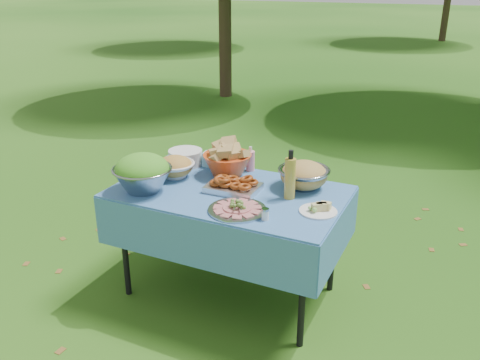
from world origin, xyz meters
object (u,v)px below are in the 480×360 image
Objects in this scene: picnic_table at (230,243)px; bread_bowl at (227,159)px; salad_bowl at (142,173)px; charcuterie_platter at (237,205)px; pasta_bowl_steel at (304,175)px; oil_bottle at (290,175)px; plate_stack at (185,157)px.

picnic_table is 4.37× the size of bread_bowl.
salad_bowl is 0.68m from charcuterie_platter.
bread_bowl is (0.36, 0.49, -0.01)m from salad_bowl.
salad_bowl is 1.13× the size of pasta_bowl_steel.
picnic_table is 0.66m from oil_bottle.
salad_bowl is at bearing -161.82° from oil_bottle.
oil_bottle is at bearing 8.25° from picnic_table.
plate_stack reaches higher than charcuterie_platter.
picnic_table is 4.72× the size of oil_bottle.
charcuterie_platter is at bearing -38.88° from plate_stack.
oil_bottle is (-0.02, -0.20, 0.07)m from pasta_bowl_steel.
plate_stack is at bearing 173.00° from bread_bowl.
oil_bottle is (0.88, 0.29, 0.03)m from salad_bowl.
bread_bowl reaches higher than pasta_bowl_steel.
charcuterie_platter is 1.12× the size of oil_bottle.
pasta_bowl_steel is at bearing 31.78° from picnic_table.
plate_stack is 0.73× the size of bread_bowl.
plate_stack is 0.91m from pasta_bowl_steel.
pasta_bowl_steel is (0.41, 0.25, 0.47)m from picnic_table.
bread_bowl is at bearing 122.17° from charcuterie_platter.
picnic_table is 5.95× the size of plate_stack.
plate_stack is at bearing 90.58° from salad_bowl.
picnic_table is 3.91× the size of salad_bowl.
plate_stack is (-0.01, 0.53, -0.07)m from salad_bowl.
oil_bottle is at bearing 18.18° from salad_bowl.
plate_stack is 0.92m from oil_bottle.
oil_bottle reaches higher than picnic_table.
bread_bowl is 0.55m from pasta_bowl_steel.
charcuterie_platter is at bearing -54.48° from picnic_table.
picnic_table is at bearing 125.52° from charcuterie_platter.
salad_bowl is 0.93m from oil_bottle.
oil_bottle reaches higher than plate_stack.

